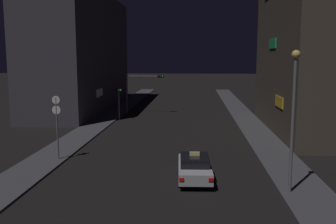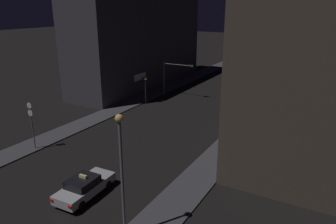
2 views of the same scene
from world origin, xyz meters
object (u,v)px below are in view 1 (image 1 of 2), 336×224
traffic_light_overhead (142,85)px  traffic_light_left_kerb (119,97)px  street_lamp_near_block (294,105)px  taxi (194,167)px  sign_pole_left (57,122)px

traffic_light_overhead → traffic_light_left_kerb: size_ratio=1.37×
street_lamp_near_block → taxi: bearing=157.6°
taxi → traffic_light_left_kerb: bearing=112.7°
traffic_light_overhead → traffic_light_left_kerb: (-1.88, -4.81, -1.02)m
taxi → street_lamp_near_block: 6.47m
sign_pole_left → street_lamp_near_block: size_ratio=0.60×
taxi → street_lamp_near_block: bearing=-22.4°
traffic_light_overhead → sign_pole_left: (-2.64, -21.53, -0.91)m
traffic_light_left_kerb → traffic_light_overhead: bearing=68.7°
sign_pole_left → street_lamp_near_block: 15.05m
sign_pole_left → traffic_light_overhead: bearing=83.0°
taxi → traffic_light_overhead: (-6.49, 24.85, 2.84)m
traffic_light_overhead → street_lamp_near_block: (11.31, -26.84, 0.98)m
traffic_light_overhead → street_lamp_near_block: street_lamp_near_block is taller
taxi → sign_pole_left: size_ratio=1.06×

